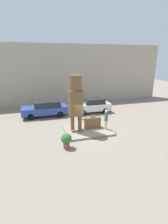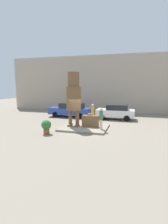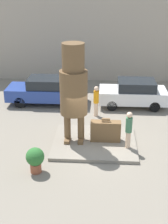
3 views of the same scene
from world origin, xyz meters
name	(u,v)px [view 1 (image 1 of 3)]	position (x,y,z in m)	size (l,w,h in m)	color
ground_plane	(87,131)	(0.00, 0.00, 0.00)	(60.00, 60.00, 0.00)	gray
pedestal	(87,130)	(0.00, 0.00, 0.08)	(3.88, 3.34, 0.15)	gray
building_backdrop	(64,74)	(0.00, 10.14, 3.86)	(28.00, 0.60, 7.73)	tan
statue_figure	(76,99)	(-0.96, 0.03, 2.84)	(1.24, 1.24, 4.59)	brown
giant_suitcase	(92,123)	(0.50, 0.09, 0.65)	(1.40, 0.44, 1.17)	brown
tourist	(106,119)	(1.52, -0.50, 1.11)	(0.30, 0.30, 1.75)	beige
parked_car_blue	(46,108)	(-3.08, 4.98, 0.87)	(4.78, 1.87, 1.66)	#284293
parked_car_white	(92,105)	(2.17, 4.90, 0.84)	(4.01, 1.87, 1.62)	silver
planter_pot	(66,140)	(-2.29, -2.47, 0.63)	(0.74, 0.74, 1.09)	brown
worker_hivis	(77,110)	(-0.03, 3.26, 0.96)	(0.30, 0.30, 1.76)	beige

